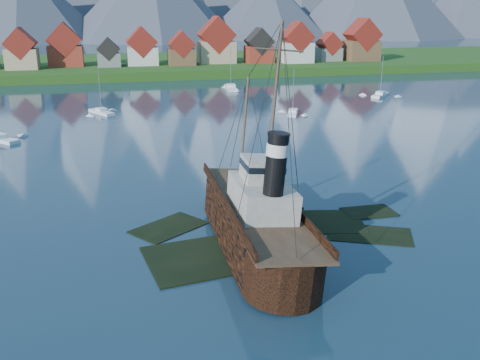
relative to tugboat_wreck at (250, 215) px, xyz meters
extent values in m
plane|color=#162E3E|center=(1.08, -0.42, -2.99)|extent=(1400.00, 1400.00, 0.00)
cube|color=black|center=(-1.92, -2.42, -3.31)|extent=(19.08, 11.42, 1.00)
cube|color=black|center=(7.08, 3.58, -3.37)|extent=(15.15, 9.76, 1.00)
cube|color=black|center=(3.08, 8.58, -3.27)|extent=(11.45, 9.06, 1.00)
cube|color=black|center=(13.08, -1.42, -3.41)|extent=(10.27, 8.34, 1.00)
cube|color=black|center=(-7.92, 5.58, -3.39)|extent=(9.42, 8.68, 1.00)
cube|color=black|center=(16.08, 4.58, -3.34)|extent=(6.00, 4.00, 1.00)
cube|color=#184212|center=(1.08, 169.58, -2.99)|extent=(600.00, 80.00, 3.20)
cube|color=#3F3D38|center=(1.08, 131.58, -2.99)|extent=(600.00, 2.50, 2.00)
cube|color=tan|center=(-41.92, 149.58, 3.41)|extent=(10.50, 9.00, 6.80)
cube|color=maroon|center=(-41.92, 149.58, 8.70)|extent=(10.69, 9.18, 10.69)
cube|color=maroon|center=(-27.92, 155.58, 3.61)|extent=(12.00, 8.50, 7.20)
cube|color=maroon|center=(-27.92, 155.58, 9.37)|extent=(12.22, 8.67, 12.22)
cube|color=slate|center=(-12.92, 150.58, 2.41)|extent=(8.00, 7.00, 4.80)
cube|color=black|center=(-12.92, 150.58, 6.25)|extent=(8.15, 7.14, 8.15)
cube|color=beige|center=(-0.92, 153.58, 3.21)|extent=(11.00, 9.50, 6.40)
cube|color=maroon|center=(-0.92, 153.58, 8.39)|extent=(11.20, 9.69, 11.20)
cube|color=brown|center=(13.08, 149.58, 2.91)|extent=(9.50, 8.00, 5.80)
cube|color=maroon|center=(13.08, 149.58, 7.52)|extent=(9.67, 8.16, 9.67)
cube|color=tan|center=(27.08, 154.58, 4.01)|extent=(13.50, 10.00, 8.00)
cube|color=maroon|center=(27.08, 154.58, 10.44)|extent=(13.75, 10.20, 13.75)
cube|color=maroon|center=(43.08, 151.58, 3.11)|extent=(10.00, 8.50, 6.20)
cube|color=black|center=(43.08, 151.58, 8.01)|extent=(10.18, 8.67, 10.18)
cube|color=beige|center=(57.08, 148.58, 3.76)|extent=(11.50, 9.00, 7.50)
cube|color=maroon|center=(57.08, 148.58, 9.58)|extent=(11.71, 9.18, 11.71)
cube|color=slate|center=(72.08, 152.58, 2.51)|extent=(9.00, 7.50, 5.00)
cube|color=maroon|center=(72.08, 152.58, 6.63)|extent=(9.16, 7.65, 9.16)
cube|color=brown|center=(85.08, 150.58, 3.91)|extent=(12.50, 10.00, 7.80)
cube|color=maroon|center=(85.08, 150.58, 10.06)|extent=(12.73, 10.20, 12.73)
cone|color=#2D333D|center=(-68.92, 373.58, 24.01)|extent=(120.00, 120.00, 58.00)
cone|color=#2D333D|center=(111.08, 372.58, 20.01)|extent=(110.00, 110.00, 50.00)
cone|color=#2D333D|center=(291.08, 370.58, 25.01)|extent=(124.00, 124.00, 60.00)
cube|color=black|center=(0.00, -1.49, -0.75)|extent=(6.96, 20.05, 4.18)
cone|color=black|center=(0.00, 11.51, -0.75)|extent=(6.96, 6.96, 6.96)
cylinder|color=black|center=(0.00, -11.52, -0.75)|extent=(6.96, 6.96, 4.18)
cube|color=#4C3826|center=(0.00, -1.49, 1.44)|extent=(6.82, 26.45, 0.25)
cube|color=black|center=(-3.34, -1.49, 1.89)|extent=(0.20, 25.62, 0.89)
cube|color=black|center=(3.34, -1.49, 1.89)|extent=(0.20, 25.62, 0.89)
cube|color=#ADA89E|center=(0.00, -2.98, 2.93)|extent=(5.17, 8.45, 2.98)
cube|color=#ADA89E|center=(0.00, -1.99, 5.52)|extent=(3.58, 3.98, 2.19)
cylinder|color=black|center=(0.00, -6.27, 7.21)|extent=(1.89, 1.89, 5.57)
cylinder|color=silver|center=(0.00, -6.27, 8.60)|extent=(1.99, 1.99, 1.09)
cylinder|color=#473828|center=(0.00, 6.46, 7.51)|extent=(0.28, 0.28, 11.93)
cylinder|color=#473828|center=(0.00, -3.98, 13.07)|extent=(0.32, 0.32, 12.93)
cube|color=white|center=(-33.67, 53.48, -2.89)|extent=(7.88, 8.13, 1.14)
cube|color=white|center=(-15.57, 76.23, -2.89)|extent=(6.07, 8.41, 1.13)
cube|color=white|center=(-15.57, 76.23, -2.00)|extent=(2.80, 2.99, 0.66)
cylinder|color=gray|center=(-15.57, 76.23, 2.57)|extent=(0.13, 0.13, 9.80)
cube|color=white|center=(27.20, 65.20, -2.89)|extent=(4.85, 7.99, 1.11)
cube|color=white|center=(27.20, 65.20, -2.02)|extent=(2.44, 2.69, 0.65)
cylinder|color=gray|center=(27.20, 65.20, 2.46)|extent=(0.13, 0.13, 9.60)
cube|color=white|center=(21.81, 106.23, -2.87)|extent=(3.82, 11.45, 1.35)
cube|color=white|center=(21.81, 106.23, -1.81)|extent=(2.75, 3.36, 0.79)
cylinder|color=gray|center=(21.81, 106.23, 3.64)|extent=(0.16, 0.16, 11.69)
cube|color=white|center=(59.03, 83.93, -2.89)|extent=(8.13, 8.34, 1.17)
cube|color=white|center=(59.03, 83.93, -1.96)|extent=(3.28, 3.30, 0.68)
cylinder|color=gray|center=(59.03, 83.93, 2.78)|extent=(0.14, 0.14, 10.16)
camera|label=1|loc=(-13.13, -50.00, 20.64)|focal=40.00mm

